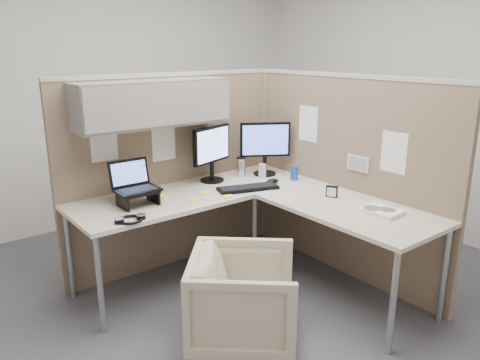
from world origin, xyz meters
TOP-DOWN VIEW (x-y plane):
  - ground at (0.00, 0.00)m, footprint 4.50×4.50m
  - partition_back at (-0.22, 0.83)m, footprint 2.00×0.36m
  - partition_right at (0.90, -0.07)m, footprint 0.07×2.03m
  - desk at (0.12, 0.13)m, footprint 2.00×1.98m
  - office_chair at (-0.38, -0.39)m, footprint 0.88×0.88m
  - monitor_left at (0.15, 0.70)m, footprint 0.43×0.20m
  - monitor_right at (0.64, 0.59)m, footprint 0.40×0.26m
  - laptop_station at (-0.62, 0.54)m, footprint 0.30×0.26m
  - keyboard at (0.24, 0.32)m, footprint 0.51×0.30m
  - mouse at (0.51, 0.34)m, footprint 0.12×0.09m
  - travel_mug at (0.44, 0.67)m, footprint 0.08×0.08m
  - soda_can_green at (0.73, 0.30)m, footprint 0.07×0.07m
  - soda_can_silver at (0.56, 0.52)m, footprint 0.07×0.07m
  - sticky_note_d at (-0.10, 0.46)m, footprint 0.09×0.09m
  - sticky_note_c at (-0.39, 0.57)m, footprint 0.10×0.10m
  - sticky_note_a at (-0.25, 0.35)m, footprint 0.08×0.08m
  - sticky_note_b at (-0.00, 0.26)m, footprint 0.09×0.09m
  - headphones at (-0.81, 0.25)m, footprint 0.21×0.19m
  - paper_stack at (0.61, -0.67)m, footprint 0.22×0.27m
  - desk_clock at (0.62, -0.22)m, footprint 0.08×0.09m

SIDE VIEW (x-z plane):
  - ground at x=0.00m, z-range 0.00..0.00m
  - office_chair at x=-0.38m, z-range 0.00..0.66m
  - desk at x=0.12m, z-range 0.32..1.05m
  - sticky_note_d at x=-0.10m, z-range 0.73..0.74m
  - sticky_note_c at x=-0.39m, z-range 0.73..0.74m
  - sticky_note_a at x=-0.25m, z-range 0.73..0.74m
  - sticky_note_b at x=0.00m, z-range 0.73..0.74m
  - keyboard at x=0.24m, z-range 0.73..0.75m
  - headphones at x=-0.81m, z-range 0.73..0.76m
  - paper_stack at x=0.61m, z-range 0.73..0.76m
  - mouse at x=0.51m, z-range 0.73..0.77m
  - desk_clock at x=0.62m, z-range 0.73..0.82m
  - soda_can_green at x=0.73m, z-range 0.73..0.85m
  - soda_can_silver at x=0.56m, z-range 0.73..0.85m
  - travel_mug at x=0.44m, z-range 0.73..0.90m
  - partition_right at x=0.90m, z-range 0.00..1.63m
  - laptop_station at x=-0.62m, z-range 0.69..1.01m
  - monitor_left at x=0.15m, z-range 0.77..1.24m
  - monitor_right at x=0.64m, z-range 0.77..1.24m
  - partition_back at x=-0.22m, z-range 0.28..1.91m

